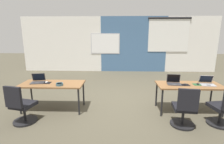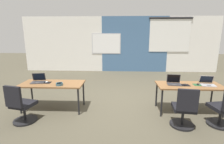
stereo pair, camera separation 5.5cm
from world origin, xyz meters
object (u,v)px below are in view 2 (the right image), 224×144
object	(u,v)px
laptop_near_left_end	(38,80)
chair_near_left_end	(21,107)
laptop_near_right_inner	(174,82)
mouse_near_right_end	(198,84)
desk_near_right	(189,87)
laptop_near_right_end	(207,83)
mouse_near_right_inner	(185,84)
mouse_near_left_end	(47,82)
desk_near_left	(53,85)
snack_bowl	(59,84)
chair_near_right_inner	(184,111)
chair_near_right_end	(224,110)

from	to	relation	value
laptop_near_left_end	chair_near_left_end	distance (m)	0.90
laptop_near_right_inner	mouse_near_right_end	distance (m)	0.59
desk_near_right	laptop_near_right_end	bearing A→B (deg)	1.14
mouse_near_right_inner	chair_near_left_end	size ratio (longest dim) A/B	0.12
mouse_near_left_end	chair_near_left_end	distance (m)	0.90
laptop_near_left_end	desk_near_left	bearing A→B (deg)	-18.31
laptop_near_right_inner	mouse_near_right_inner	world-z (taller)	laptop_near_right_inner
desk_near_left	mouse_near_left_end	distance (m)	0.18
laptop_near_left_end	chair_near_left_end	world-z (taller)	laptop_near_left_end
desk_near_right	snack_bowl	xyz separation A→B (m)	(-3.25, -0.18, 0.10)
desk_near_right	laptop_near_left_end	world-z (taller)	laptop_near_left_end
chair_near_right_inner	mouse_near_left_end	xyz separation A→B (m)	(-3.28, 0.81, 0.36)
mouse_near_left_end	chair_near_right_inner	bearing A→B (deg)	-13.86
desk_near_left	chair_near_right_inner	world-z (taller)	chair_near_right_inner
chair_near_right_inner	laptop_near_left_end	distance (m)	3.64
laptop_near_right_end	mouse_near_left_end	bearing A→B (deg)	-173.23
desk_near_right	mouse_near_right_end	distance (m)	0.22
chair_near_left_end	chair_near_right_end	distance (m)	4.41
mouse_near_right_inner	chair_near_left_end	distance (m)	3.89
mouse_near_right_inner	desk_near_left	bearing A→B (deg)	179.39
chair_near_left_end	laptop_near_right_end	world-z (taller)	laptop_near_right_end
chair_near_left_end	mouse_near_right_end	world-z (taller)	chair_near_left_end
laptop_near_right_inner	chair_near_left_end	world-z (taller)	laptop_near_right_inner
laptop_near_left_end	mouse_near_left_end	size ratio (longest dim) A/B	3.59
chair_near_left_end	desk_near_right	bearing A→B (deg)	-155.92
desk_near_right	chair_near_right_end	size ratio (longest dim) A/B	1.74
mouse_near_right_inner	mouse_near_right_end	xyz separation A→B (m)	(0.33, 0.04, 0.00)
desk_near_right	mouse_near_right_inner	distance (m)	0.16
laptop_near_right_inner	laptop_near_right_end	bearing A→B (deg)	4.45
laptop_near_right_inner	mouse_near_right_end	bearing A→B (deg)	2.94
desk_near_left	chair_near_right_inner	size ratio (longest dim) A/B	1.74
laptop_near_left_end	chair_near_left_end	size ratio (longest dim) A/B	0.41
snack_bowl	mouse_near_right_inner	bearing A→B (deg)	2.71
mouse_near_right_end	laptop_near_left_end	bearing A→B (deg)	179.20
desk_near_left	snack_bowl	bearing A→B (deg)	-36.01
laptop_near_left_end	mouse_near_right_end	distance (m)	4.11
chair_near_right_end	mouse_near_left_end	bearing A→B (deg)	-20.32
mouse_near_right_inner	laptop_near_right_end	size ratio (longest dim) A/B	0.31
chair_near_right_inner	laptop_near_right_inner	bearing A→B (deg)	-83.62
mouse_near_right_inner	snack_bowl	size ratio (longest dim) A/B	0.64
desk_near_left	laptop_near_right_end	world-z (taller)	laptop_near_right_end
mouse_near_right_inner	chair_near_right_end	xyz separation A→B (m)	(0.60, -0.68, -0.36)
mouse_near_left_end	mouse_near_right_end	world-z (taller)	same
mouse_near_right_inner	chair_near_left_end	world-z (taller)	chair_near_left_end
mouse_near_right_inner	snack_bowl	bearing A→B (deg)	-177.29
chair_near_right_inner	chair_near_left_end	size ratio (longest dim) A/B	1.00
desk_near_left	chair_near_left_end	bearing A→B (deg)	-120.16
chair_near_right_end	snack_bowl	size ratio (longest dim) A/B	5.18
laptop_near_right_end	mouse_near_right_inner	bearing A→B (deg)	-168.47
desk_near_right	chair_near_right_inner	xyz separation A→B (m)	(-0.38, -0.78, -0.28)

